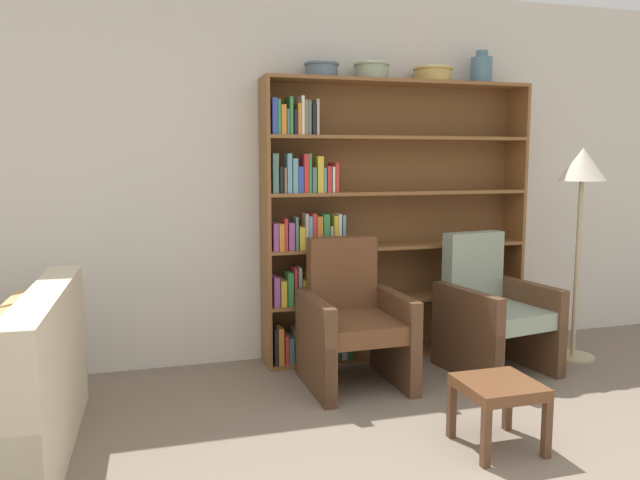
% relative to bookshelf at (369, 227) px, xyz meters
% --- Properties ---
extents(wall_back, '(12.00, 0.06, 2.75)m').
position_rel_bookshelf_xyz_m(wall_back, '(-0.31, 0.17, 0.38)').
color(wall_back, silver).
rests_on(wall_back, ground).
extents(bookshelf, '(2.06, 0.30, 2.07)m').
position_rel_bookshelf_xyz_m(bookshelf, '(0.00, 0.00, 0.00)').
color(bookshelf, brown).
rests_on(bookshelf, ground).
extents(bowl_olive, '(0.26, 0.26, 0.11)m').
position_rel_bookshelf_xyz_m(bowl_olive, '(-0.38, -0.02, 1.14)').
color(bowl_olive, slate).
rests_on(bowl_olive, bookshelf).
extents(bowl_cream, '(0.27, 0.27, 0.12)m').
position_rel_bookshelf_xyz_m(bowl_cream, '(-0.00, -0.02, 1.15)').
color(bowl_cream, gray).
rests_on(bowl_cream, bookshelf).
extents(bowl_stoneware, '(0.30, 0.30, 0.11)m').
position_rel_bookshelf_xyz_m(bowl_stoneware, '(0.49, -0.02, 1.14)').
color(bowl_stoneware, tan).
rests_on(bowl_stoneware, bookshelf).
extents(vase_tall, '(0.16, 0.16, 0.25)m').
position_rel_bookshelf_xyz_m(vase_tall, '(0.90, -0.02, 1.19)').
color(vase_tall, slate).
rests_on(vase_tall, bookshelf).
extents(armchair_leather, '(0.65, 0.69, 0.97)m').
position_rel_bookshelf_xyz_m(armchair_leather, '(-0.32, -0.53, -0.58)').
color(armchair_leather, brown).
rests_on(armchair_leather, ground).
extents(armchair_cushioned, '(0.75, 0.78, 0.97)m').
position_rel_bookshelf_xyz_m(armchair_cushioned, '(0.74, -0.53, -0.58)').
color(armchair_cushioned, brown).
rests_on(armchair_cushioned, ground).
extents(floor_lamp, '(0.34, 0.34, 1.58)m').
position_rel_bookshelf_xyz_m(floor_lamp, '(1.47, -0.50, 0.34)').
color(floor_lamp, tan).
rests_on(floor_lamp, ground).
extents(footstool, '(0.39, 0.39, 0.36)m').
position_rel_bookshelf_xyz_m(footstool, '(0.10, -1.64, -0.70)').
color(footstool, brown).
rests_on(footstool, ground).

